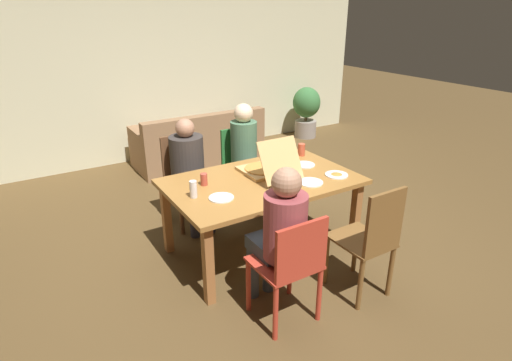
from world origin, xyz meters
name	(u,v)px	position (x,y,z in m)	size (l,w,h in m)	color
ground_plane	(261,249)	(0.00, 0.00, 0.00)	(20.00, 20.00, 0.00)	brown
back_wall	(143,66)	(0.00, 3.24, 1.38)	(7.74, 0.12, 2.77)	beige
dining_table	(262,188)	(0.00, 0.00, 0.66)	(1.72, 1.07, 0.74)	#A06C32
chair_0	(185,177)	(-0.36, 0.97, 0.50)	(0.42, 0.46, 0.94)	brown
person_0	(190,165)	(-0.36, 0.83, 0.69)	(0.35, 0.54, 1.17)	#373848
chair_1	(291,264)	(-0.36, -0.96, 0.51)	(0.45, 0.43, 0.89)	#BA3726
person_1	(280,230)	(-0.36, -0.81, 0.72)	(0.31, 0.52, 1.22)	#39434D
chair_2	(241,164)	(0.35, 1.01, 0.51)	(0.41, 0.39, 0.91)	#276A2F
person_2	(246,149)	(0.35, 0.87, 0.72)	(0.30, 0.48, 1.23)	#3C2C49
chair_3	(370,239)	(0.35, -1.03, 0.53)	(0.39, 0.46, 0.98)	brown
pizza_box_0	(266,168)	(0.11, 0.11, 0.79)	(0.40, 0.58, 0.38)	tan
plate_0	(221,198)	(-0.50, -0.17, 0.75)	(0.21, 0.21, 0.01)	white
plate_1	(311,182)	(0.33, -0.30, 0.75)	(0.22, 0.22, 0.01)	white
plate_2	(337,175)	(0.65, -0.28, 0.75)	(0.21, 0.21, 0.03)	white
plate_3	(304,165)	(0.56, 0.09, 0.75)	(0.21, 0.21, 0.01)	white
drinking_glass_0	(204,179)	(-0.50, 0.16, 0.80)	(0.06, 0.06, 0.11)	#B34534
drinking_glass_1	(193,189)	(-0.68, -0.02, 0.81)	(0.06, 0.06, 0.15)	silver
drinking_glass_2	(301,150)	(0.71, 0.34, 0.81)	(0.08, 0.08, 0.13)	#BB4A30
drinking_glass_3	(293,181)	(0.12, -0.30, 0.81)	(0.08, 0.08, 0.14)	#DCCA5B
couch	(199,145)	(0.51, 2.54, 0.29)	(1.85, 0.82, 0.80)	#8E6847
potted_plant	(306,109)	(2.71, 2.80, 0.50)	(0.48, 0.48, 0.89)	gray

